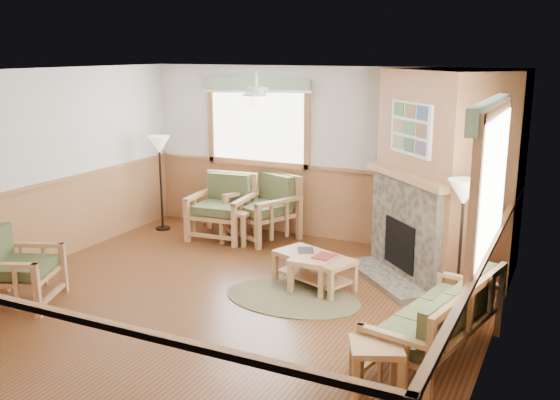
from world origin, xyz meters
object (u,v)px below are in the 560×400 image
at_px(sofa, 436,319).
at_px(end_table_sofa, 375,370).
at_px(end_table_chairs, 239,226).
at_px(floor_lamp_left, 161,183).
at_px(footstool, 312,274).
at_px(coffee_table, 314,271).
at_px(floor_lamp_right, 460,248).
at_px(armchair_back_left, 222,207).
at_px(armchair_back_right, 262,207).
at_px(armchair_left, 18,267).

xyz_separation_m(sofa, end_table_sofa, (-0.30, -0.93, -0.16)).
distance_m(sofa, end_table_chairs, 4.33).
xyz_separation_m(end_table_sofa, floor_lamp_left, (-4.80, 3.46, 0.54)).
distance_m(end_table_chairs, footstool, 2.25).
bearing_deg(footstool, coffee_table, 103.11).
bearing_deg(end_table_sofa, floor_lamp_right, 81.60).
xyz_separation_m(footstool, floor_lamp_right, (1.76, 0.03, 0.57)).
bearing_deg(footstool, armchair_back_left, 146.45).
xyz_separation_m(coffee_table, end_table_sofa, (1.49, -2.17, 0.04)).
xyz_separation_m(coffee_table, footstool, (0.03, -0.13, 0.01)).
height_order(sofa, floor_lamp_left, floor_lamp_left).
relative_size(footstool, floor_lamp_right, 0.32).
bearing_deg(floor_lamp_right, floor_lamp_left, 164.73).
height_order(footstool, floor_lamp_left, floor_lamp_left).
height_order(end_table_sofa, footstool, end_table_sofa).
xyz_separation_m(floor_lamp_left, floor_lamp_right, (5.10, -1.39, -0.00)).
distance_m(sofa, end_table_sofa, 1.00).
bearing_deg(coffee_table, footstool, -56.30).
height_order(armchair_back_left, end_table_chairs, armchair_back_left).
distance_m(armchair_back_right, coffee_table, 2.22).
bearing_deg(armchair_left, armchair_back_left, -34.96).
height_order(sofa, end_table_chairs, sofa).
distance_m(armchair_back_right, armchair_left, 3.84).
height_order(sofa, footstool, sofa).
bearing_deg(armchair_left, floor_lamp_right, -90.15).
distance_m(armchair_left, end_table_chairs, 3.44).
height_order(armchair_back_right, armchair_left, armchair_back_right).
bearing_deg(armchair_back_right, armchair_back_left, -134.84).
bearing_deg(armchair_back_right, floor_lamp_left, -147.39).
height_order(coffee_table, floor_lamp_right, floor_lamp_right).
distance_m(armchair_back_right, footstool, 2.34).
distance_m(sofa, footstool, 2.09).
xyz_separation_m(armchair_back_left, end_table_chairs, (0.38, -0.12, -0.24)).
height_order(end_table_chairs, end_table_sofa, end_table_chairs).
bearing_deg(armchair_back_left, end_table_sofa, -48.85).
distance_m(armchair_back_right, floor_lamp_right, 3.75).
bearing_deg(armchair_back_left, sofa, -38.01).
height_order(sofa, end_table_sofa, sofa).
bearing_deg(footstool, armchair_left, -146.87).
relative_size(coffee_table, floor_lamp_left, 0.66).
bearing_deg(footstool, sofa, -31.99).
distance_m(coffee_table, end_table_chairs, 2.15).
distance_m(armchair_back_left, coffee_table, 2.55).
bearing_deg(armchair_left, end_table_sofa, -114.25).
bearing_deg(floor_lamp_left, coffee_table, -21.27).
bearing_deg(footstool, floor_lamp_right, 0.96).
height_order(end_table_chairs, footstool, end_table_chairs).
bearing_deg(floor_lamp_left, end_table_chairs, -3.28).
xyz_separation_m(end_table_chairs, floor_lamp_left, (-1.53, 0.09, 0.53)).
distance_m(coffee_table, footstool, 0.14).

